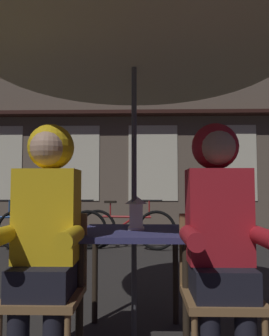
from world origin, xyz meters
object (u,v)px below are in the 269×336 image
at_px(person_right_hooded, 219,220).
at_px(bicycle_second, 57,229).
at_px(person_left_hooded, 46,220).
at_px(bicycle_third, 126,229).
at_px(lantern, 136,212).
at_px(chair_right, 218,284).
at_px(cafe_table, 134,245).
at_px(chair_left, 48,282).
at_px(patio_umbrella, 134,42).

relative_size(person_right_hooded, bicycle_second, 0.83).
xyz_separation_m(person_left_hooded, bicycle_third, (0.26, 3.76, -0.50)).
distance_m(lantern, chair_right, 0.71).
relative_size(cafe_table, chair_left, 0.85).
xyz_separation_m(cafe_table, person_right_hooded, (0.48, -0.43, 0.21)).
bearing_deg(bicycle_third, lantern, -86.01).
xyz_separation_m(person_left_hooded, person_right_hooded, (0.96, 0.00, 0.00)).
relative_size(patio_umbrella, chair_left, 2.66).
relative_size(lantern, person_right_hooded, 0.17).
relative_size(patio_umbrella, person_left_hooded, 1.65).
distance_m(chair_left, bicycle_third, 3.72).
distance_m(chair_left, bicycle_second, 3.80).
relative_size(cafe_table, person_left_hooded, 0.53).
relative_size(lantern, bicycle_third, 0.14).
xyz_separation_m(chair_right, bicycle_second, (-1.87, 3.68, -0.14)).
distance_m(chair_right, bicycle_third, 3.77).
distance_m(person_left_hooded, bicycle_third, 3.80).
bearing_deg(bicycle_second, lantern, -66.98).
bearing_deg(bicycle_second, patio_umbrella, -67.29).
height_order(lantern, bicycle_third, lantern).
xyz_separation_m(patio_umbrella, lantern, (0.01, 0.02, -1.20)).
bearing_deg(person_right_hooded, cafe_table, 138.43).
bearing_deg(chair_left, person_right_hooded, -3.39).
distance_m(patio_umbrella, lantern, 1.20).
bearing_deg(person_right_hooded, chair_left, 176.61).
bearing_deg(chair_right, bicycle_second, 116.88).
height_order(lantern, chair_right, lantern).
distance_m(person_left_hooded, person_right_hooded, 0.96).
height_order(chair_right, person_left_hooded, person_left_hooded).
relative_size(cafe_table, person_right_hooded, 0.53).
bearing_deg(chair_right, person_left_hooded, -176.61).
height_order(person_right_hooded, bicycle_second, person_right_hooded).
height_order(patio_umbrella, bicycle_second, patio_umbrella).
xyz_separation_m(lantern, person_left_hooded, (-0.49, -0.44, -0.01)).
bearing_deg(bicycle_third, chair_left, -94.05).
xyz_separation_m(cafe_table, patio_umbrella, (0.00, 0.00, 1.42)).
bearing_deg(lantern, bicycle_second, 113.02).
height_order(chair_right, person_right_hooded, person_right_hooded).
height_order(chair_left, chair_right, same).
distance_m(cafe_table, person_left_hooded, 0.67).
bearing_deg(cafe_table, patio_umbrella, 0.00).
bearing_deg(bicycle_second, person_left_hooded, -76.37).
bearing_deg(chair_right, person_right_hooded, -90.00).
distance_m(person_right_hooded, bicycle_third, 3.86).
bearing_deg(bicycle_second, person_right_hooded, -63.47).
height_order(cafe_table, lantern, lantern).
distance_m(patio_umbrella, person_left_hooded, 1.37).
distance_m(chair_left, person_left_hooded, 0.36).
distance_m(lantern, chair_left, 0.73).
height_order(chair_right, bicycle_second, chair_right).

